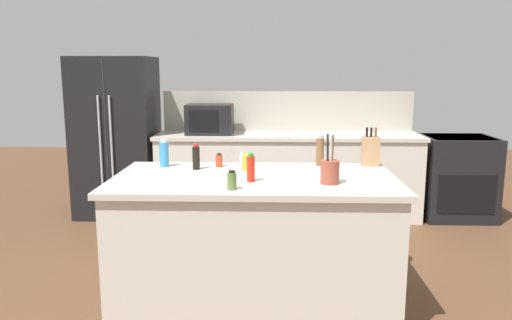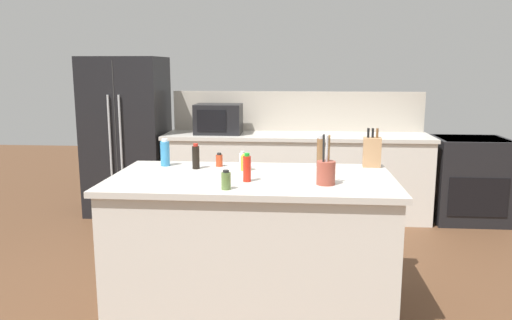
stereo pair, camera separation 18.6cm
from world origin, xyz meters
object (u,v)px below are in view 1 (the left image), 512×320
(refrigerator, at_px, (117,137))
(spice_jar_paprika, at_px, (219,161))
(salt_shaker, at_px, (243,160))
(knife_block, at_px, (370,151))
(hot_sauce_bottle, at_px, (251,168))
(range_oven, at_px, (457,177))
(utensil_crock, at_px, (330,171))
(pepper_grinder, at_px, (320,151))
(honey_jar, at_px, (246,163))
(microwave, at_px, (210,119))
(spice_jar_oregano, at_px, (232,181))
(dish_soap_bottle, at_px, (164,154))
(soy_sauce_bottle, at_px, (196,157))

(refrigerator, relative_size, spice_jar_paprika, 17.38)
(salt_shaker, bearing_deg, refrigerator, 128.29)
(knife_block, relative_size, hot_sauce_bottle, 1.54)
(range_oven, relative_size, utensil_crock, 2.87)
(utensil_crock, bearing_deg, pepper_grinder, 90.70)
(spice_jar_paprika, bearing_deg, salt_shaker, -17.40)
(hot_sauce_bottle, relative_size, honey_jar, 1.55)
(refrigerator, relative_size, microwave, 3.50)
(utensil_crock, bearing_deg, refrigerator, 131.23)
(hot_sauce_bottle, xyz_separation_m, salt_shaker, (-0.07, 0.43, -0.03))
(microwave, xyz_separation_m, spice_jar_oregano, (0.45, -2.57, -0.11))
(dish_soap_bottle, bearing_deg, salt_shaker, -4.61)
(spice_jar_paprika, height_order, dish_soap_bottle, dish_soap_bottle)
(spice_jar_paprika, bearing_deg, honey_jar, -31.58)
(refrigerator, relative_size, utensil_crock, 5.59)
(salt_shaker, bearing_deg, microwave, 104.09)
(range_oven, distance_m, salt_shaker, 3.03)
(utensil_crock, bearing_deg, soy_sauce_bottle, 155.21)
(microwave, height_order, utensil_crock, microwave)
(range_oven, distance_m, utensil_crock, 2.99)
(soy_sauce_bottle, height_order, honey_jar, soy_sauce_bottle)
(knife_block, height_order, pepper_grinder, knife_block)
(pepper_grinder, relative_size, honey_jar, 1.94)
(utensil_crock, relative_size, salt_shaker, 2.50)
(knife_block, relative_size, salt_shaker, 2.26)
(refrigerator, xyz_separation_m, dish_soap_bottle, (0.96, -1.93, 0.14))
(refrigerator, height_order, spice_jar_paprika, refrigerator)
(microwave, height_order, dish_soap_bottle, microwave)
(knife_block, height_order, utensil_crock, utensil_crock)
(knife_block, distance_m, soy_sauce_bottle, 1.31)
(knife_block, bearing_deg, spice_jar_oregano, -136.30)
(microwave, bearing_deg, refrigerator, 177.27)
(utensil_crock, bearing_deg, range_oven, 54.54)
(microwave, xyz_separation_m, knife_block, (1.44, -1.78, -0.05))
(utensil_crock, bearing_deg, spice_jar_paprika, 145.51)
(utensil_crock, relative_size, spice_jar_oregano, 2.67)
(microwave, distance_m, pepper_grinder, 2.08)
(spice_jar_oregano, bearing_deg, range_oven, 47.97)
(hot_sauce_bottle, xyz_separation_m, honey_jar, (-0.05, 0.35, -0.03))
(microwave, bearing_deg, spice_jar_oregano, -80.06)
(knife_block, distance_m, hot_sauce_bottle, 1.05)
(range_oven, distance_m, honey_jar, 3.06)
(range_oven, distance_m, spice_jar_paprika, 3.14)
(knife_block, relative_size, dish_soap_bottle, 1.40)
(dish_soap_bottle, distance_m, pepper_grinder, 1.17)
(microwave, distance_m, salt_shaker, 1.98)
(hot_sauce_bottle, bearing_deg, refrigerator, 124.22)
(refrigerator, bearing_deg, hot_sauce_bottle, -55.78)
(spice_jar_oregano, bearing_deg, honey_jar, 84.11)
(spice_jar_oregano, bearing_deg, spice_jar_paprika, 102.16)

